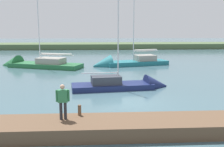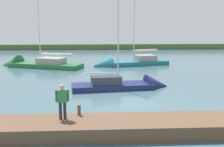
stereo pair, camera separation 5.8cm
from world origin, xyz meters
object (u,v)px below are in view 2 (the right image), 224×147
at_px(mooring_post_near, 79,110).
at_px(sailboat_outer_mooring, 123,64).
at_px(person_on_dock, 62,99).
at_px(sailboat_inner_slip, 129,86).
at_px(sailboat_near_dock, 33,66).

xyz_separation_m(mooring_post_near, sailboat_outer_mooring, (-4.25, -20.95, -0.71)).
bearing_deg(person_on_dock, sailboat_inner_slip, -28.58).
xyz_separation_m(sailboat_inner_slip, person_on_dock, (4.21, 8.86, 1.46)).
distance_m(mooring_post_near, sailboat_near_dock, 21.82).
bearing_deg(person_on_dock, sailboat_outer_mooring, -16.19).
bearing_deg(sailboat_outer_mooring, sailboat_inner_slip, 72.27).
bearing_deg(sailboat_near_dock, sailboat_inner_slip, 151.49).
bearing_deg(mooring_post_near, person_on_dock, 35.39).
xyz_separation_m(mooring_post_near, sailboat_inner_slip, (-3.49, -8.34, -0.77)).
bearing_deg(sailboat_inner_slip, mooring_post_near, -119.75).
relative_size(sailboat_near_dock, person_on_dock, 6.70).
distance_m(mooring_post_near, sailboat_inner_slip, 9.08).
bearing_deg(mooring_post_near, sailboat_inner_slip, -112.69).
relative_size(sailboat_inner_slip, sailboat_near_dock, 0.73).
distance_m(sailboat_near_dock, person_on_dock, 22.12).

